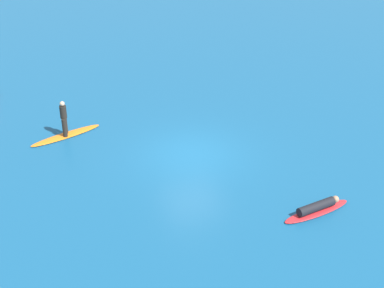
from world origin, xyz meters
name	(u,v)px	position (x,y,z in m)	size (l,w,h in m)	color
ground_plane	(192,155)	(0.00, 0.00, 0.00)	(120.00, 120.00, 0.00)	navy
surfer_on_red_board	(317,208)	(1.85, -5.66, 0.17)	(2.74, 0.56, 0.43)	red
surfer_on_orange_board	(65,128)	(-4.00, 4.09, 0.41)	(3.32, 1.03, 1.66)	orange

